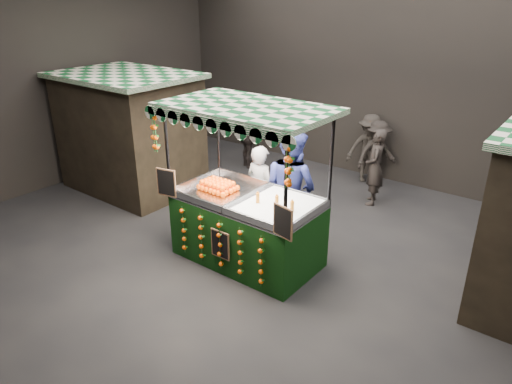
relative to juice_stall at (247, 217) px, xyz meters
The scene contains 12 objects.
ground 0.88m from the juice_stall, ahead, with size 12.00×12.00×0.00m, color black.
market_hall 2.58m from the juice_stall, ahead, with size 12.10×10.10×5.05m.
neighbour_stall_left 4.23m from the juice_stall, 166.68° to the left, with size 3.00×2.20×2.60m.
juice_stall is the anchor object (origin of this frame).
vendor_grey 1.03m from the juice_stall, 114.29° to the left, with size 0.66×0.47×1.71m.
vendor_blue 1.02m from the juice_stall, 77.80° to the left, with size 1.13×0.94×2.11m.
shopper_0 4.49m from the juice_stall, 148.59° to the left, with size 0.67×0.60×1.55m.
shopper_2 4.58m from the juice_stall, 128.06° to the left, with size 1.02×0.83×1.63m.
shopper_3 4.57m from the juice_stall, 89.73° to the left, with size 1.19×1.11×1.62m.
shopper_4 4.84m from the juice_stall, 149.94° to the left, with size 1.07×1.06×1.87m.
shopper_6 3.52m from the juice_stall, 79.05° to the left, with size 0.58×0.70×1.63m.
shopper_7 4.42m from the juice_stall, 86.24° to the left, with size 1.01×1.15×1.54m.
Camera 1 is at (3.96, -5.27, 4.20)m, focal length 32.75 mm.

